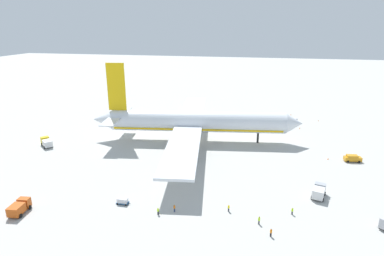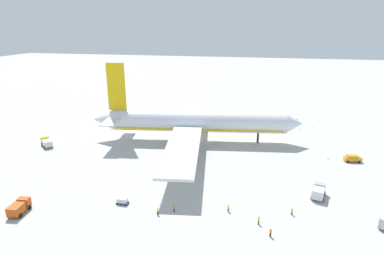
{
  "view_description": "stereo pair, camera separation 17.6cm",
  "coord_description": "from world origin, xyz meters",
  "px_view_note": "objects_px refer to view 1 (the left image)",
  "views": [
    {
      "loc": [
        19.47,
        -100.45,
        37.89
      ],
      "look_at": [
        -1.74,
        -0.91,
        4.88
      ],
      "focal_mm": 29.85,
      "sensor_mm": 36.0,
      "label": 1
    },
    {
      "loc": [
        19.64,
        -100.41,
        37.89
      ],
      "look_at": [
        -1.74,
        -0.91,
        4.88
      ],
      "focal_mm": 29.85,
      "sensor_mm": 36.0,
      "label": 2
    }
  ],
  "objects_px": {
    "baggage_cart_1": "(123,201)",
    "ground_worker_0": "(174,208)",
    "service_truck_2": "(319,191)",
    "ground_worker_1": "(259,220)",
    "service_van": "(353,158)",
    "traffic_cone_3": "(291,114)",
    "traffic_cone_2": "(318,121)",
    "airliner": "(194,122)",
    "traffic_cone_1": "(300,128)",
    "service_truck_3": "(47,142)",
    "ground_worker_2": "(158,211)",
    "baggage_cart_0": "(295,119)",
    "ground_worker_3": "(271,233)",
    "ground_worker_5": "(292,211)",
    "traffic_cone_0": "(328,159)",
    "ground_worker_4": "(229,208)",
    "service_truck_0": "(19,207)"
  },
  "relations": [
    {
      "from": "baggage_cart_1",
      "to": "ground_worker_0",
      "type": "relative_size",
      "value": 1.95
    },
    {
      "from": "ground_worker_5",
      "to": "ground_worker_0",
      "type": "bearing_deg",
      "value": -170.37
    },
    {
      "from": "baggage_cart_1",
      "to": "ground_worker_2",
      "type": "bearing_deg",
      "value": -15.23
    },
    {
      "from": "traffic_cone_2",
      "to": "service_van",
      "type": "bearing_deg",
      "value": -85.68
    },
    {
      "from": "ground_worker_2",
      "to": "service_truck_3",
      "type": "bearing_deg",
      "value": 147.7
    },
    {
      "from": "traffic_cone_2",
      "to": "traffic_cone_3",
      "type": "relative_size",
      "value": 1.0
    },
    {
      "from": "traffic_cone_2",
      "to": "ground_worker_0",
      "type": "bearing_deg",
      "value": -117.82
    },
    {
      "from": "service_truck_2",
      "to": "service_van",
      "type": "bearing_deg",
      "value": 61.15
    },
    {
      "from": "traffic_cone_2",
      "to": "baggage_cart_1",
      "type": "bearing_deg",
      "value": -124.63
    },
    {
      "from": "service_truck_3",
      "to": "service_van",
      "type": "bearing_deg",
      "value": 4.68
    },
    {
      "from": "service_truck_3",
      "to": "ground_worker_3",
      "type": "height_order",
      "value": "service_truck_3"
    },
    {
      "from": "traffic_cone_1",
      "to": "baggage_cart_0",
      "type": "bearing_deg",
      "value": 95.06
    },
    {
      "from": "airliner",
      "to": "ground_worker_0",
      "type": "height_order",
      "value": "airliner"
    },
    {
      "from": "ground_worker_0",
      "to": "traffic_cone_3",
      "type": "xyz_separation_m",
      "value": [
        30.33,
        84.44,
        -0.57
      ]
    },
    {
      "from": "airliner",
      "to": "ground_worker_5",
      "type": "relative_size",
      "value": 51.21
    },
    {
      "from": "ground_worker_0",
      "to": "traffic_cone_2",
      "type": "height_order",
      "value": "ground_worker_0"
    },
    {
      "from": "baggage_cart_1",
      "to": "ground_worker_5",
      "type": "relative_size",
      "value": 2.04
    },
    {
      "from": "traffic_cone_0",
      "to": "traffic_cone_2",
      "type": "height_order",
      "value": "same"
    },
    {
      "from": "airliner",
      "to": "service_van",
      "type": "bearing_deg",
      "value": -8.32
    },
    {
      "from": "traffic_cone_3",
      "to": "baggage_cart_1",
      "type": "bearing_deg",
      "value": -116.86
    },
    {
      "from": "airliner",
      "to": "traffic_cone_1",
      "type": "height_order",
      "value": "airliner"
    },
    {
      "from": "baggage_cart_1",
      "to": "ground_worker_2",
      "type": "height_order",
      "value": "ground_worker_2"
    },
    {
      "from": "ground_worker_3",
      "to": "baggage_cart_1",
      "type": "bearing_deg",
      "value": 171.08
    },
    {
      "from": "baggage_cart_1",
      "to": "ground_worker_3",
      "type": "distance_m",
      "value": 32.33
    },
    {
      "from": "service_van",
      "to": "traffic_cone_2",
      "type": "relative_size",
      "value": 8.98
    },
    {
      "from": "ground_worker_1",
      "to": "traffic_cone_1",
      "type": "distance_m",
      "value": 67.45
    },
    {
      "from": "service_truck_0",
      "to": "traffic_cone_2",
      "type": "height_order",
      "value": "service_truck_0"
    },
    {
      "from": "service_truck_2",
      "to": "traffic_cone_2",
      "type": "height_order",
      "value": "service_truck_2"
    },
    {
      "from": "baggage_cart_1",
      "to": "ground_worker_0",
      "type": "bearing_deg",
      "value": -3.26
    },
    {
      "from": "ground_worker_2",
      "to": "traffic_cone_2",
      "type": "xyz_separation_m",
      "value": [
        43.76,
        78.86,
        -0.54
      ]
    },
    {
      "from": "baggage_cart_0",
      "to": "traffic_cone_0",
      "type": "height_order",
      "value": "baggage_cart_0"
    },
    {
      "from": "ground_worker_2",
      "to": "ground_worker_5",
      "type": "xyz_separation_m",
      "value": [
        27.47,
        5.9,
        -0.0
      ]
    },
    {
      "from": "traffic_cone_3",
      "to": "traffic_cone_0",
      "type": "bearing_deg",
      "value": -81.92
    },
    {
      "from": "ground_worker_1",
      "to": "traffic_cone_2",
      "type": "relative_size",
      "value": 3.16
    },
    {
      "from": "ground_worker_1",
      "to": "traffic_cone_2",
      "type": "xyz_separation_m",
      "value": [
        23.06,
        77.93,
        -0.61
      ]
    },
    {
      "from": "service_truck_2",
      "to": "ground_worker_5",
      "type": "distance_m",
      "value": 10.78
    },
    {
      "from": "baggage_cart_0",
      "to": "ground_worker_0",
      "type": "bearing_deg",
      "value": -112.59
    },
    {
      "from": "baggage_cart_0",
      "to": "ground_worker_3",
      "type": "xyz_separation_m",
      "value": [
        -11.37,
        -79.4,
        0.13
      ]
    },
    {
      "from": "baggage_cart_1",
      "to": "service_truck_2",
      "type": "bearing_deg",
      "value": 15.63
    },
    {
      "from": "traffic_cone_1",
      "to": "service_truck_3",
      "type": "bearing_deg",
      "value": -156.12
    },
    {
      "from": "ground_worker_1",
      "to": "ground_worker_3",
      "type": "height_order",
      "value": "ground_worker_1"
    },
    {
      "from": "ground_worker_5",
      "to": "ground_worker_1",
      "type": "bearing_deg",
      "value": -143.71
    },
    {
      "from": "ground_worker_1",
      "to": "ground_worker_2",
      "type": "relative_size",
      "value": 1.08
    },
    {
      "from": "service_van",
      "to": "traffic_cone_3",
      "type": "height_order",
      "value": "service_van"
    },
    {
      "from": "ground_worker_1",
      "to": "ground_worker_4",
      "type": "bearing_deg",
      "value": 152.54
    },
    {
      "from": "service_truck_2",
      "to": "ground_worker_1",
      "type": "height_order",
      "value": "service_truck_2"
    },
    {
      "from": "service_truck_3",
      "to": "ground_worker_2",
      "type": "bearing_deg",
      "value": -32.3
    },
    {
      "from": "ground_worker_0",
      "to": "traffic_cone_2",
      "type": "bearing_deg",
      "value": 62.18
    },
    {
      "from": "baggage_cart_0",
      "to": "ground_worker_2",
      "type": "distance_m",
      "value": 84.15
    },
    {
      "from": "ground_worker_4",
      "to": "traffic_cone_1",
      "type": "height_order",
      "value": "ground_worker_4"
    }
  ]
}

